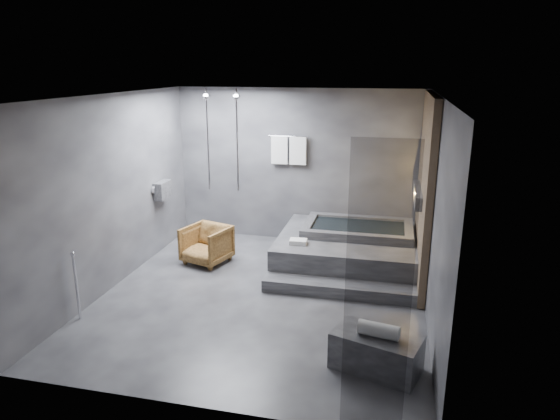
# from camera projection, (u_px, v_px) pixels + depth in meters

# --- Properties ---
(room) EXTENTS (5.00, 5.04, 2.82)m
(room) POSITION_uv_depth(u_px,v_px,m) (294.00, 175.00, 6.82)
(room) COLOR #29292B
(room) RESTS_ON ground
(tub_deck) EXTENTS (2.20, 2.00, 0.50)m
(tub_deck) POSITION_uv_depth(u_px,v_px,m) (347.00, 250.00, 8.22)
(tub_deck) COLOR #2D2D30
(tub_deck) RESTS_ON ground
(tub_step) EXTENTS (2.20, 0.36, 0.18)m
(tub_step) POSITION_uv_depth(u_px,v_px,m) (338.00, 289.00, 7.16)
(tub_step) COLOR #2D2D30
(tub_step) RESTS_ON ground
(concrete_bench) EXTENTS (1.03, 0.76, 0.41)m
(concrete_bench) POSITION_uv_depth(u_px,v_px,m) (376.00, 352.00, 5.38)
(concrete_bench) COLOR #2D2D2F
(concrete_bench) RESTS_ON ground
(driftwood_chair) EXTENTS (0.85, 0.86, 0.63)m
(driftwood_chair) POSITION_uv_depth(u_px,v_px,m) (206.00, 245.00, 8.28)
(driftwood_chair) COLOR #492D12
(driftwood_chair) RESTS_ON ground
(rolled_towel) EXTENTS (0.46, 0.24, 0.16)m
(rolled_towel) POSITION_uv_depth(u_px,v_px,m) (379.00, 330.00, 5.26)
(rolled_towel) COLOR white
(rolled_towel) RESTS_ON concrete_bench
(deck_towel) EXTENTS (0.28, 0.21, 0.07)m
(deck_towel) POSITION_uv_depth(u_px,v_px,m) (298.00, 242.00, 7.76)
(deck_towel) COLOR white
(deck_towel) RESTS_ON tub_deck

